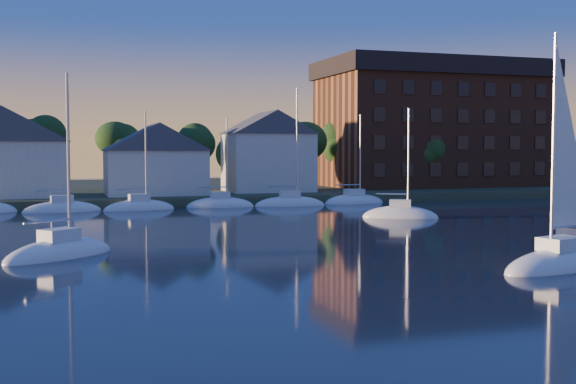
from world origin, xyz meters
name	(u,v)px	position (x,y,z in m)	size (l,w,h in m)	color
ground	(488,298)	(0.00, 0.00, 0.00)	(260.00, 260.00, 0.00)	black
shoreline_land	(181,193)	(0.00, 75.00, 0.00)	(160.00, 50.00, 2.00)	#333E24
wooden_dock	(217,205)	(0.00, 52.00, 0.00)	(120.00, 3.00, 1.00)	brown
clubhouse_west	(5,151)	(-22.00, 58.00, 5.93)	(13.65, 9.45, 9.64)	white
clubhouse_centre	(155,158)	(-6.00, 57.00, 5.13)	(11.55, 8.40, 8.08)	white
clubhouse_east	(268,150)	(8.00, 59.00, 6.00)	(10.50, 8.40, 9.80)	white
condo_block	(432,123)	(34.00, 64.95, 9.79)	(31.00, 17.00, 17.40)	brown
tree_line	(213,141)	(2.00, 63.00, 7.18)	(93.40, 5.40, 8.90)	#39291A
moored_fleet	(107,209)	(-12.00, 49.00, 0.10)	(63.50, 2.40, 12.05)	white
hero_sailboat	(562,257)	(8.06, 5.33, 0.56)	(8.78, 4.88, 13.20)	white
drifting_sailboat_left	(60,256)	(-16.87, 17.53, 0.10)	(7.38, 6.64, 11.70)	white
drifting_sailboat_right	(400,217)	(12.58, 32.62, 0.10)	(7.07, 5.29, 10.95)	white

